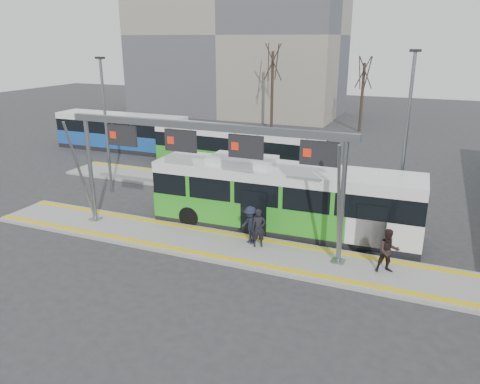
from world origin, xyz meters
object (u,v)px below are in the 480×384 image
object	(u,v)px
hero_bus	(283,199)
passenger_a	(259,228)
gantry	(204,148)
passenger_c	(251,225)
passenger_b	(388,251)

from	to	relation	value
hero_bus	passenger_a	xyz separation A→B (m)	(-0.27, -2.47, -0.56)
gantry	passenger_a	distance (m)	4.09
passenger_c	gantry	bearing A→B (deg)	-140.35
passenger_a	passenger_b	size ratio (longest dim) A/B	0.96
hero_bus	passenger_a	distance (m)	2.55
passenger_a	passenger_b	world-z (taller)	passenger_b
gantry	passenger_a	world-z (taller)	gantry
hero_bus	passenger_a	world-z (taller)	hero_bus
gantry	passenger_a	size ratio (longest dim) A/B	7.77
hero_bus	passenger_a	size ratio (longest dim) A/B	7.41
gantry	passenger_a	xyz separation A→B (m)	(2.39, 0.19, -3.31)
gantry	passenger_b	distance (m)	8.39
passenger_a	passenger_b	bearing A→B (deg)	-27.56
gantry	passenger_c	xyz separation A→B (m)	(1.95, 0.38, -3.31)
hero_bus	passenger_b	size ratio (longest dim) A/B	7.14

